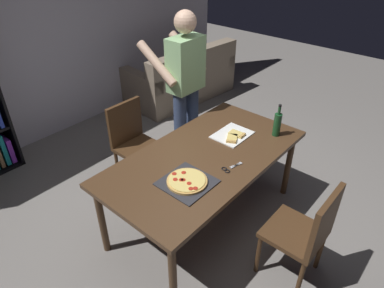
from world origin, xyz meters
The scene contains 11 objects.
ground_plane centered at (0.00, 0.00, 0.00)m, with size 12.00×12.00×0.00m, color gray.
back_wall centered at (0.00, 2.60, 1.40)m, with size 6.40×0.10×2.80m, color #BCB7C6.
dining_table centered at (0.00, 0.00, 0.68)m, with size 1.86×0.97×0.75m.
chair_near_camera centered at (0.00, -0.97, 0.51)m, with size 0.42×0.42×0.90m.
chair_far_side centered at (0.00, 0.97, 0.51)m, with size 0.42×0.42×0.90m.
couch centered at (1.89, 1.99, 0.30)m, with size 1.77×1.00×0.85m.
person_serving_pizza centered at (0.58, 0.75, 1.00)m, with size 0.55×0.54×1.75m.
pepperoni_pizza_on_tray centered at (-0.38, -0.13, 0.77)m, with size 0.37×0.37×0.04m.
pizza_slices_on_towel centered at (0.41, 0.00, 0.76)m, with size 0.36×0.28×0.03m.
wine_bottle centered at (0.69, -0.29, 0.87)m, with size 0.07×0.07×0.32m.
kitchen_scissors centered at (-0.02, -0.27, 0.76)m, with size 0.20×0.10×0.01m.
Camera 1 is at (-1.88, -1.48, 2.43)m, focal length 31.84 mm.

